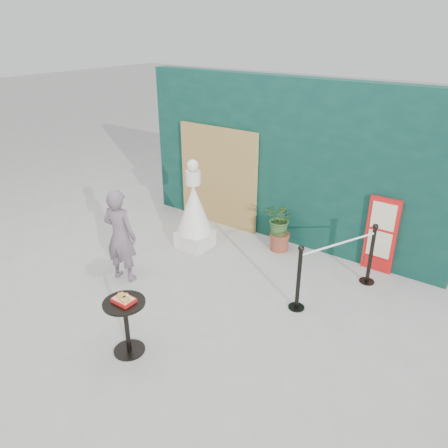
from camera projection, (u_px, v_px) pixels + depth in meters
ground at (175, 316)px, 6.24m from camera, size 60.00×60.00×0.00m
back_wall at (287, 162)px, 7.93m from camera, size 6.00×0.30×3.00m
bamboo_fence at (218, 177)px, 8.72m from camera, size 1.80×0.08×2.00m
woman at (120, 236)px, 6.85m from camera, size 0.62×0.47×1.54m
menu_board at (381, 235)px, 7.13m from camera, size 0.50×0.07×1.30m
statue at (194, 213)px, 7.88m from camera, size 0.66×0.66×1.68m
cafe_table at (126, 319)px, 5.37m from camera, size 0.52×0.52×0.75m
food_basket at (124, 299)px, 5.25m from camera, size 0.26×0.19×0.11m
planter at (281, 223)px, 7.84m from camera, size 0.54×0.47×0.92m
stanchion_barrier at (337, 266)px, 6.53m from camera, size 0.84×1.54×1.03m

